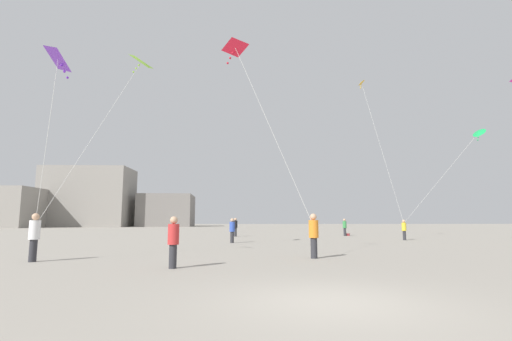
{
  "coord_description": "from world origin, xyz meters",
  "views": [
    {
      "loc": [
        -1.87,
        -7.05,
        1.53
      ],
      "look_at": [
        0.0,
        23.87,
        5.76
      ],
      "focal_mm": 25.7,
      "sensor_mm": 36.0,
      "label": 1
    }
  ],
  "objects_px": {
    "person_in_black": "(235,226)",
    "kite_lime_delta": "(141,63)",
    "person_in_white": "(34,235)",
    "kite_violet_delta": "(59,61)",
    "kite_emerald_diamond": "(478,134)",
    "person_in_red": "(173,240)",
    "kite_crimson_delta": "(237,52)",
    "kite_amber_diamond": "(362,87)",
    "building_centre_hall": "(89,197)",
    "handbag_beside_flyer": "(348,235)",
    "person_in_orange": "(314,234)",
    "building_right_hall": "(167,211)",
    "person_in_blue": "(232,229)",
    "person_in_yellow": "(404,229)",
    "person_in_green": "(345,226)"
  },
  "relations": [
    {
      "from": "kite_crimson_delta",
      "to": "kite_violet_delta",
      "type": "distance_m",
      "value": 7.33
    },
    {
      "from": "person_in_blue",
      "to": "kite_lime_delta",
      "type": "xyz_separation_m",
      "value": [
        -5.21,
        -5.57,
        9.4
      ]
    },
    {
      "from": "person_in_yellow",
      "to": "handbag_beside_flyer",
      "type": "xyz_separation_m",
      "value": [
        -1.91,
        8.19,
        -0.75
      ]
    },
    {
      "from": "person_in_red",
      "to": "person_in_yellow",
      "type": "height_order",
      "value": "person_in_red"
    },
    {
      "from": "kite_lime_delta",
      "to": "person_in_white",
      "type": "bearing_deg",
      "value": -111.29
    },
    {
      "from": "person_in_black",
      "to": "person_in_white",
      "type": "bearing_deg",
      "value": -13.49
    },
    {
      "from": "person_in_red",
      "to": "kite_emerald_diamond",
      "type": "height_order",
      "value": "kite_emerald_diamond"
    },
    {
      "from": "person_in_red",
      "to": "kite_lime_delta",
      "type": "height_order",
      "value": "kite_lime_delta"
    },
    {
      "from": "person_in_orange",
      "to": "person_in_yellow",
      "type": "height_order",
      "value": "person_in_orange"
    },
    {
      "from": "person_in_yellow",
      "to": "kite_emerald_diamond",
      "type": "xyz_separation_m",
      "value": [
        4.1,
        -3.65,
        6.83
      ]
    },
    {
      "from": "kite_lime_delta",
      "to": "kite_violet_delta",
      "type": "bearing_deg",
      "value": -106.85
    },
    {
      "from": "kite_crimson_delta",
      "to": "person_in_orange",
      "type": "bearing_deg",
      "value": -11.62
    },
    {
      "from": "kite_amber_diamond",
      "to": "person_in_white",
      "type": "bearing_deg",
      "value": -139.98
    },
    {
      "from": "kite_violet_delta",
      "to": "kite_emerald_diamond",
      "type": "height_order",
      "value": "kite_violet_delta"
    },
    {
      "from": "person_in_blue",
      "to": "building_right_hall",
      "type": "height_order",
      "value": "building_right_hall"
    },
    {
      "from": "person_in_red",
      "to": "kite_crimson_delta",
      "type": "bearing_deg",
      "value": -58.97
    },
    {
      "from": "person_in_black",
      "to": "person_in_blue",
      "type": "height_order",
      "value": "person_in_black"
    },
    {
      "from": "person_in_blue",
      "to": "person_in_yellow",
      "type": "xyz_separation_m",
      "value": [
        13.42,
        2.69,
        -0.05
      ]
    },
    {
      "from": "kite_violet_delta",
      "to": "kite_lime_delta",
      "type": "relative_size",
      "value": 0.73
    },
    {
      "from": "person_in_blue",
      "to": "kite_emerald_diamond",
      "type": "height_order",
      "value": "kite_emerald_diamond"
    },
    {
      "from": "person_in_black",
      "to": "kite_lime_delta",
      "type": "distance_m",
      "value": 19.03
    },
    {
      "from": "person_in_red",
      "to": "person_in_white",
      "type": "height_order",
      "value": "person_in_white"
    },
    {
      "from": "person_in_green",
      "to": "kite_lime_delta",
      "type": "bearing_deg",
      "value": -143.79
    },
    {
      "from": "kite_lime_delta",
      "to": "kite_amber_diamond",
      "type": "relative_size",
      "value": 0.76
    },
    {
      "from": "person_in_red",
      "to": "kite_emerald_diamond",
      "type": "xyz_separation_m",
      "value": [
        19.37,
        12.38,
        6.78
      ]
    },
    {
      "from": "person_in_orange",
      "to": "kite_amber_diamond",
      "type": "relative_size",
      "value": 0.15
    },
    {
      "from": "building_right_hall",
      "to": "kite_amber_diamond",
      "type": "bearing_deg",
      "value": -66.84
    },
    {
      "from": "person_in_red",
      "to": "kite_amber_diamond",
      "type": "xyz_separation_m",
      "value": [
        13.07,
        17.83,
        12.19
      ]
    },
    {
      "from": "building_right_hall",
      "to": "person_in_red",
      "type": "bearing_deg",
      "value": -79.74
    },
    {
      "from": "person_in_black",
      "to": "kite_amber_diamond",
      "type": "relative_size",
      "value": 0.14
    },
    {
      "from": "person_in_black",
      "to": "building_right_hall",
      "type": "bearing_deg",
      "value": -157.69
    },
    {
      "from": "person_in_blue",
      "to": "person_in_white",
      "type": "height_order",
      "value": "person_in_white"
    },
    {
      "from": "building_centre_hall",
      "to": "kite_violet_delta",
      "type": "bearing_deg",
      "value": -69.87
    },
    {
      "from": "person_in_blue",
      "to": "kite_violet_delta",
      "type": "xyz_separation_m",
      "value": [
        -6.92,
        -11.23,
        6.93
      ]
    },
    {
      "from": "building_centre_hall",
      "to": "kite_lime_delta",
      "type": "bearing_deg",
      "value": -67.22
    },
    {
      "from": "kite_violet_delta",
      "to": "person_in_white",
      "type": "bearing_deg",
      "value": 166.72
    },
    {
      "from": "kite_lime_delta",
      "to": "kite_amber_diamond",
      "type": "height_order",
      "value": "kite_amber_diamond"
    },
    {
      "from": "person_in_white",
      "to": "kite_emerald_diamond",
      "type": "height_order",
      "value": "kite_emerald_diamond"
    },
    {
      "from": "kite_violet_delta",
      "to": "person_in_black",
      "type": "bearing_deg",
      "value": 71.34
    },
    {
      "from": "building_centre_hall",
      "to": "person_in_white",
      "type": "bearing_deg",
      "value": -70.14
    },
    {
      "from": "kite_crimson_delta",
      "to": "kite_lime_delta",
      "type": "distance_m",
      "value": 7.01
    },
    {
      "from": "person_in_white",
      "to": "person_in_yellow",
      "type": "xyz_separation_m",
      "value": [
        20.79,
        13.82,
        -0.12
      ]
    },
    {
      "from": "kite_violet_delta",
      "to": "handbag_beside_flyer",
      "type": "relative_size",
      "value": 21.76
    },
    {
      "from": "person_in_orange",
      "to": "building_right_hall",
      "type": "bearing_deg",
      "value": -35.65
    },
    {
      "from": "kite_crimson_delta",
      "to": "building_right_hall",
      "type": "relative_size",
      "value": 0.59
    },
    {
      "from": "kite_amber_diamond",
      "to": "kite_violet_delta",
      "type": "bearing_deg",
      "value": -139.09
    },
    {
      "from": "handbag_beside_flyer",
      "to": "person_in_white",
      "type": "bearing_deg",
      "value": -130.64
    },
    {
      "from": "building_centre_hall",
      "to": "handbag_beside_flyer",
      "type": "xyz_separation_m",
      "value": [
        46.54,
        -54.56,
        -6.94
      ]
    },
    {
      "from": "kite_emerald_diamond",
      "to": "kite_amber_diamond",
      "type": "height_order",
      "value": "kite_amber_diamond"
    },
    {
      "from": "person_in_red",
      "to": "building_centre_hall",
      "type": "height_order",
      "value": "building_centre_hall"
    }
  ]
}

